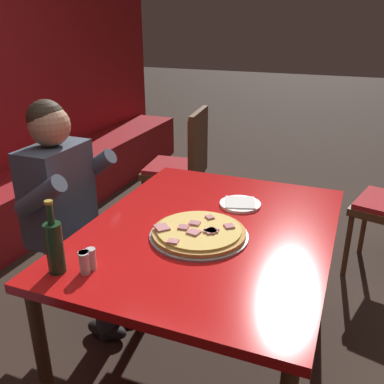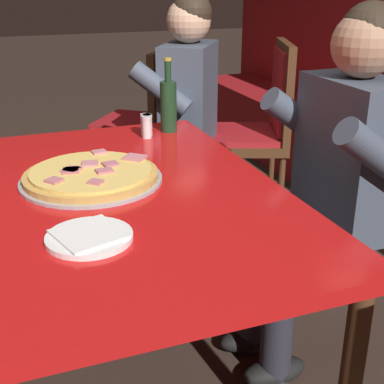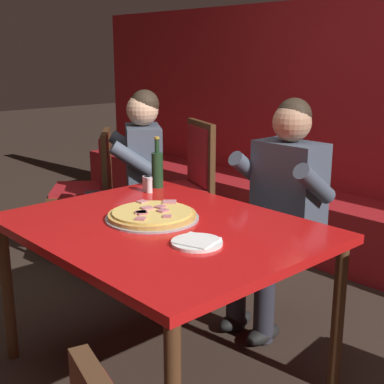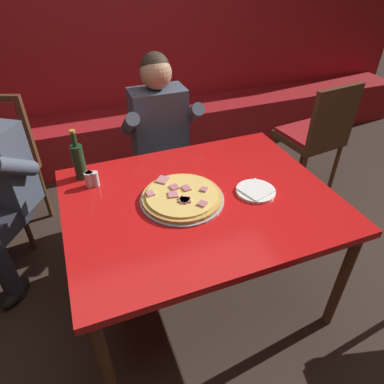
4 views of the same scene
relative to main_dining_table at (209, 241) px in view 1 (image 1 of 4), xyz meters
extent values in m
plane|color=#33261E|center=(0.00, 0.00, -0.69)|extent=(24.00, 24.00, 0.00)
cylinder|color=#4C2D19|center=(0.63, -0.48, -0.33)|extent=(0.06, 0.06, 0.72)
cylinder|color=#4C2D19|center=(-0.63, 0.48, -0.33)|extent=(0.06, 0.06, 0.72)
cylinder|color=#4C2D19|center=(0.63, 0.48, -0.33)|extent=(0.06, 0.06, 0.72)
cube|color=red|center=(0.00, 0.00, 0.05)|extent=(1.38, 1.08, 0.04)
cylinder|color=#9E9EA3|center=(-0.09, 0.02, 0.07)|extent=(0.44, 0.44, 0.01)
cylinder|color=#C69347|center=(-0.09, 0.02, 0.09)|extent=(0.41, 0.41, 0.02)
cylinder|color=#E5BC5B|center=(-0.09, 0.02, 0.10)|extent=(0.37, 0.37, 0.01)
cube|color=#B76670|center=(-0.06, 0.05, 0.11)|extent=(0.04, 0.05, 0.01)
cube|color=#B76670|center=(-0.11, 0.08, 0.11)|extent=(0.05, 0.05, 0.01)
cube|color=#C6757A|center=(-0.25, 0.07, 0.11)|extent=(0.04, 0.05, 0.01)
cube|color=#C6757A|center=(-0.10, -0.04, 0.11)|extent=(0.07, 0.07, 0.01)
cube|color=#C6757A|center=(-0.11, -0.03, 0.11)|extent=(0.04, 0.04, 0.01)
cube|color=#C6757A|center=(-0.14, 0.02, 0.11)|extent=(0.06, 0.06, 0.01)
cube|color=#B76670|center=(0.02, 0.01, 0.11)|extent=(0.05, 0.05, 0.01)
cube|color=#C6757A|center=(-0.15, 0.17, 0.11)|extent=(0.09, 0.09, 0.01)
cube|color=#B76670|center=(-0.03, -0.10, 0.11)|extent=(0.06, 0.06, 0.01)
cube|color=#A85B66|center=(-0.10, -0.04, 0.11)|extent=(0.06, 0.06, 0.01)
cylinder|color=white|center=(0.29, -0.06, 0.08)|extent=(0.21, 0.21, 0.01)
cube|color=white|center=(0.29, -0.06, 0.09)|extent=(0.19, 0.19, 0.01)
cylinder|color=#19381E|center=(-0.55, 0.42, 0.17)|extent=(0.07, 0.07, 0.20)
cylinder|color=#19381E|center=(-0.55, 0.42, 0.31)|extent=(0.03, 0.03, 0.08)
cylinder|color=#B29933|center=(-0.55, 0.42, 0.36)|extent=(0.03, 0.03, 0.01)
cylinder|color=silver|center=(-0.52, 0.32, 0.11)|extent=(0.04, 0.04, 0.07)
cylinder|color=#B23323|center=(-0.52, 0.32, 0.09)|extent=(0.03, 0.03, 0.04)
cylinder|color=silver|center=(-0.52, 0.32, 0.15)|extent=(0.04, 0.04, 0.01)
cylinder|color=silver|center=(-0.51, 0.32, 0.11)|extent=(0.04, 0.04, 0.07)
cylinder|color=silver|center=(-0.51, 0.32, 0.09)|extent=(0.03, 0.03, 0.04)
cylinder|color=silver|center=(-0.51, 0.32, 0.15)|extent=(0.04, 0.04, 0.01)
cylinder|color=silver|center=(-0.52, 0.31, 0.11)|extent=(0.04, 0.04, 0.07)
cylinder|color=#28231E|center=(-0.52, 0.31, 0.09)|extent=(0.03, 0.03, 0.04)
cylinder|color=silver|center=(-0.52, 0.31, 0.15)|extent=(0.04, 0.04, 0.01)
cylinder|color=silver|center=(-0.49, 0.30, 0.11)|extent=(0.04, 0.04, 0.07)
cylinder|color=#516B33|center=(-0.49, 0.30, 0.09)|extent=(0.03, 0.03, 0.04)
cylinder|color=silver|center=(-0.49, 0.30, 0.15)|extent=(0.04, 0.04, 0.01)
ellipsoid|color=black|center=(-0.06, 0.57, -0.64)|extent=(0.11, 0.24, 0.09)
ellipsoid|color=black|center=(0.14, 0.57, -0.64)|extent=(0.11, 0.24, 0.09)
cylinder|color=#282833|center=(-0.06, 0.57, -0.46)|extent=(0.11, 0.11, 0.43)
cylinder|color=#282833|center=(0.14, 0.57, -0.46)|extent=(0.11, 0.11, 0.43)
cube|color=#282833|center=(0.04, 0.67, -0.18)|extent=(0.34, 0.40, 0.12)
cube|color=#424C5B|center=(0.04, 0.87, 0.09)|extent=(0.38, 0.22, 0.52)
cylinder|color=#424C5B|center=(-0.18, 0.79, 0.17)|extent=(0.09, 0.30, 0.25)
cylinder|color=#424C5B|center=(0.26, 0.79, 0.17)|extent=(0.09, 0.30, 0.25)
sphere|color=tan|center=(0.04, 0.87, 0.46)|extent=(0.21, 0.21, 0.21)
sphere|color=#2D2319|center=(0.04, 0.88, 0.49)|extent=(0.19, 0.19, 0.19)
cylinder|color=#4C2D19|center=(1.43, -0.71, -0.46)|extent=(0.04, 0.04, 0.46)
cylinder|color=#4C2D19|center=(1.06, -0.61, -0.46)|extent=(0.04, 0.04, 0.46)
cylinder|color=#4C2D19|center=(1.47, 0.96, -0.45)|extent=(0.04, 0.04, 0.48)
cylinder|color=#4C2D19|center=(1.09, 0.92, -0.45)|extent=(0.04, 0.04, 0.48)
cylinder|color=#4C2D19|center=(1.51, 0.59, -0.45)|extent=(0.04, 0.04, 0.48)
cylinder|color=#4C2D19|center=(1.13, 0.54, -0.45)|extent=(0.04, 0.04, 0.48)
cube|color=#4C2D19|center=(1.30, 0.75, -0.19)|extent=(0.49, 0.49, 0.05)
cube|color=#A3191E|center=(1.30, 0.75, -0.15)|extent=(0.45, 0.45, 0.03)
cube|color=#4C2D19|center=(1.32, 0.56, 0.07)|extent=(0.44, 0.09, 0.47)
cube|color=#A3191E|center=(1.32, 0.58, 0.07)|extent=(0.36, 0.06, 0.40)
camera|label=1|loc=(-1.65, -0.57, 0.97)|focal=40.00mm
camera|label=2|loc=(1.45, -0.23, 0.66)|focal=50.00mm
camera|label=3|loc=(1.78, -1.45, 0.82)|focal=50.00mm
camera|label=4|loc=(-0.55, -1.31, 1.14)|focal=32.00mm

